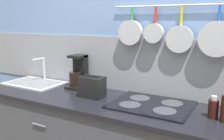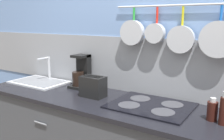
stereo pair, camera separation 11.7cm
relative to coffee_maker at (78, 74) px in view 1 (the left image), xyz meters
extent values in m
cube|color=#7293C6|center=(0.73, 0.13, 0.24)|extent=(7.20, 0.06, 2.60)
cube|color=gray|center=(0.73, 0.13, 0.11)|extent=(7.20, 0.07, 0.49)
cylinder|color=#B7BABF|center=(1.08, 0.08, 0.61)|extent=(1.43, 0.02, 0.02)
cylinder|color=green|center=(0.52, 0.08, 0.56)|extent=(0.02, 0.02, 0.10)
cylinder|color=#B7BABF|center=(0.52, 0.05, 0.40)|extent=(0.21, 0.05, 0.21)
cylinder|color=red|center=(0.73, 0.08, 0.54)|extent=(0.02, 0.02, 0.13)
cylinder|color=#B7BABF|center=(0.73, 0.05, 0.40)|extent=(0.16, 0.06, 0.16)
cylinder|color=gold|center=(0.93, 0.08, 0.54)|extent=(0.02, 0.02, 0.14)
cylinder|color=#B7BABF|center=(0.93, 0.06, 0.36)|extent=(0.21, 0.04, 0.21)
cylinder|color=#1959B2|center=(1.20, 0.08, 0.55)|extent=(0.02, 0.02, 0.10)
cylinder|color=#B7BABF|center=(1.20, 0.05, 0.37)|extent=(0.26, 0.06, 0.26)
cylinder|color=slate|center=(-0.02, -0.52, -0.33)|extent=(0.14, 0.01, 0.01)
cube|color=black|center=(0.73, -0.21, -0.15)|extent=(3.05, 0.62, 0.03)
cube|color=#B7BABF|center=(-0.47, -0.12, -0.12)|extent=(0.57, 0.38, 0.01)
cube|color=slate|center=(-0.47, -0.12, -0.11)|extent=(0.48, 0.31, 0.00)
cylinder|color=#B7BABF|center=(-0.47, 0.03, 0.00)|extent=(0.03, 0.03, 0.25)
cylinder|color=#B7BABF|center=(-0.47, -0.05, 0.11)|extent=(0.02, 0.15, 0.02)
cube|color=black|center=(0.00, -0.03, -0.12)|extent=(0.15, 0.20, 0.02)
cube|color=black|center=(0.00, 0.04, 0.03)|extent=(0.14, 0.07, 0.31)
cylinder|color=black|center=(0.00, -0.05, -0.04)|extent=(0.11, 0.11, 0.13)
cube|color=black|center=(0.00, -0.01, 0.17)|extent=(0.14, 0.15, 0.02)
cube|color=black|center=(0.29, -0.20, -0.04)|extent=(0.20, 0.13, 0.18)
cube|color=black|center=(0.29, -0.22, 0.05)|extent=(0.15, 0.02, 0.00)
cube|color=black|center=(0.29, -0.17, 0.05)|extent=(0.15, 0.02, 0.00)
cube|color=black|center=(0.18, -0.20, -0.01)|extent=(0.02, 0.02, 0.02)
cube|color=black|center=(0.80, -0.16, -0.13)|extent=(0.60, 0.47, 0.01)
cylinder|color=#38383D|center=(0.66, -0.25, -0.12)|extent=(0.16, 0.16, 0.00)
cylinder|color=#38383D|center=(0.93, -0.25, -0.12)|extent=(0.16, 0.16, 0.00)
cylinder|color=#38383D|center=(0.66, -0.06, -0.12)|extent=(0.16, 0.16, 0.00)
cylinder|color=#38383D|center=(0.93, -0.06, -0.12)|extent=(0.16, 0.16, 0.00)
cylinder|color=#33140F|center=(1.24, -0.19, -0.07)|extent=(0.07, 0.07, 0.12)
cylinder|color=beige|center=(1.24, -0.19, 0.01)|extent=(0.04, 0.04, 0.03)
camera|label=1|loc=(1.42, -1.87, 0.51)|focal=40.00mm
camera|label=2|loc=(1.52, -1.81, 0.51)|focal=40.00mm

